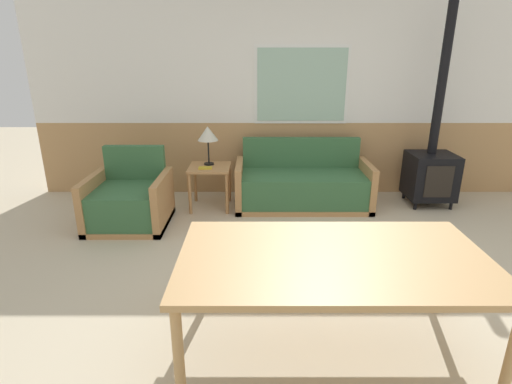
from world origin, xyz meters
TOP-DOWN VIEW (x-y plane):
  - ground_plane at (0.00, 0.00)m, footprint 16.00×16.00m
  - wall_back at (0.00, 2.63)m, footprint 7.20×0.09m
  - couch at (0.03, 2.06)m, footprint 1.72×0.77m
  - armchair at (-2.05, 1.46)m, footprint 0.88×0.85m
  - side_table at (-1.16, 1.99)m, footprint 0.52×0.52m
  - table_lamp at (-1.18, 2.08)m, footprint 0.26×0.26m
  - book_stack at (-1.21, 1.89)m, footprint 0.17×0.11m
  - dining_table at (-0.10, -0.69)m, footprint 1.90×1.04m
  - wood_stove at (1.70, 2.13)m, footprint 0.57×0.54m

SIDE VIEW (x-z plane):
  - ground_plane at x=0.00m, z-range 0.00..0.00m
  - armchair at x=-2.05m, z-range -0.16..0.70m
  - couch at x=0.03m, z-range -0.15..0.69m
  - side_table at x=-1.16m, z-range 0.18..0.73m
  - wood_stove at x=1.70m, z-range -0.72..1.77m
  - book_stack at x=-1.21m, z-range 0.55..0.57m
  - dining_table at x=-0.10m, z-range 0.30..1.03m
  - table_lamp at x=-1.18m, z-range 0.70..1.19m
  - wall_back at x=0.00m, z-range 0.01..2.71m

